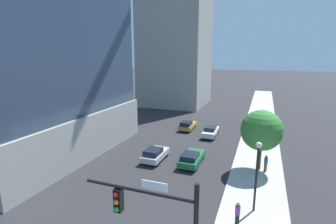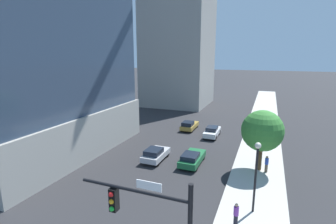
{
  "view_description": "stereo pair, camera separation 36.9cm",
  "coord_description": "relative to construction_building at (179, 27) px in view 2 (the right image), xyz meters",
  "views": [
    {
      "loc": [
        8.43,
        -5.97,
        11.34
      ],
      "look_at": [
        0.61,
        14.85,
        6.36
      ],
      "focal_mm": 27.32,
      "sensor_mm": 36.0,
      "label": 1
    },
    {
      "loc": [
        8.78,
        -5.84,
        11.34
      ],
      "look_at": [
        0.61,
        14.85,
        6.36
      ],
      "focal_mm": 27.32,
      "sensor_mm": 36.0,
      "label": 2
    }
  ],
  "objects": [
    {
      "name": "car_gold",
      "position": [
        8.7,
        -19.74,
        -16.73
      ],
      "size": [
        1.84,
        4.32,
        1.43
      ],
      "color": "#AD8938",
      "rests_on": "ground"
    },
    {
      "name": "pedestrian_purple_shirt",
      "position": [
        18.33,
        -40.77,
        -16.42
      ],
      "size": [
        0.34,
        0.34,
        1.67
      ],
      "color": "black",
      "rests_on": "sidewalk"
    },
    {
      "name": "construction_building",
      "position": [
        0.0,
        0.0,
        0.0
      ],
      "size": [
        20.43,
        23.75,
        41.01
      ],
      "color": "#9E9B93",
      "rests_on": "ground"
    },
    {
      "name": "street_lamp",
      "position": [
        19.31,
        -38.61,
        -13.75
      ],
      "size": [
        0.44,
        0.44,
        5.31
      ],
      "color": "black",
      "rests_on": "sidewalk"
    },
    {
      "name": "car_silver",
      "position": [
        8.7,
        -32.47,
        -16.68
      ],
      "size": [
        1.9,
        4.03,
        1.45
      ],
      "color": "#B7B7BC",
      "rests_on": "ground"
    },
    {
      "name": "car_green",
      "position": [
        12.74,
        -32.0,
        -16.72
      ],
      "size": [
        1.89,
        4.54,
        1.39
      ],
      "color": "#1E6638",
      "rests_on": "ground"
    },
    {
      "name": "street_tree",
      "position": [
        19.44,
        -31.07,
        -13.22
      ],
      "size": [
        4.0,
        4.0,
        6.06
      ],
      "color": "brown",
      "rests_on": "sidewalk"
    },
    {
      "name": "sidewalk",
      "position": [
        19.32,
        -30.56,
        -17.34
      ],
      "size": [
        4.88,
        120.0,
        0.15
      ],
      "primitive_type": "cube",
      "color": "#B2AFA8",
      "rests_on": "ground"
    },
    {
      "name": "car_white",
      "position": [
        12.74,
        -21.85,
        -16.67
      ],
      "size": [
        1.72,
        4.4,
        1.49
      ],
      "color": "silver",
      "rests_on": "ground"
    },
    {
      "name": "pedestrian_blue_shirt",
      "position": [
        20.08,
        -31.39,
        -16.42
      ],
      "size": [
        0.34,
        0.34,
        1.67
      ],
      "color": "brown",
      "rests_on": "sidewalk"
    }
  ]
}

